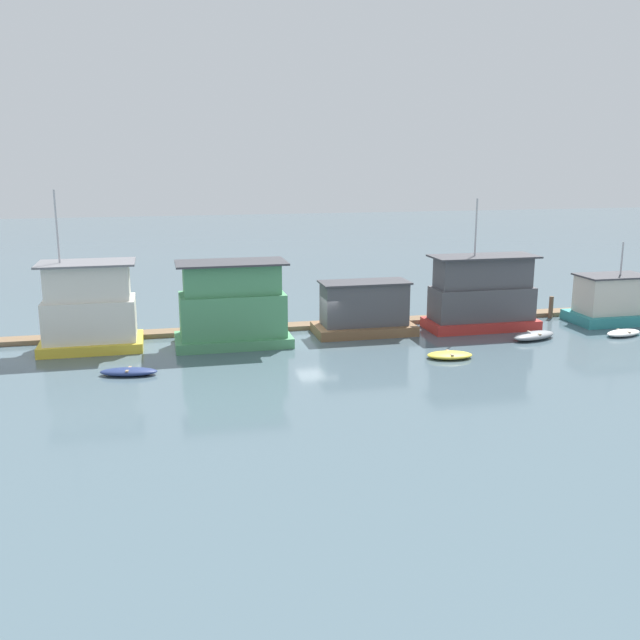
# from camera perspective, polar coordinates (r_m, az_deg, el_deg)

# --- Properties ---
(ground_plane) EXTENTS (200.00, 200.00, 0.00)m
(ground_plane) POSITION_cam_1_polar(r_m,az_deg,el_deg) (46.06, -0.28, -1.42)
(ground_plane) COLOR #475B66
(dock_walkway) EXTENTS (59.60, 1.42, 0.30)m
(dock_walkway) POSITION_cam_1_polar(r_m,az_deg,el_deg) (48.68, -1.00, -0.45)
(dock_walkway) COLOR brown
(dock_walkway) RESTS_ON ground_plane
(houseboat_yellow) EXTENTS (6.03, 3.81, 9.58)m
(houseboat_yellow) POSITION_cam_1_polar(r_m,az_deg,el_deg) (45.10, -17.95, 0.78)
(houseboat_yellow) COLOR gold
(houseboat_yellow) RESTS_ON ground_plane
(houseboat_green) EXTENTS (7.09, 3.74, 5.21)m
(houseboat_green) POSITION_cam_1_polar(r_m,az_deg,el_deg) (44.19, -7.03, 1.00)
(houseboat_green) COLOR #4C9360
(houseboat_green) RESTS_ON ground_plane
(houseboat_brown) EXTENTS (6.57, 3.29, 3.49)m
(houseboat_brown) POSITION_cam_1_polar(r_m,az_deg,el_deg) (46.86, 3.56, 0.80)
(houseboat_brown) COLOR brown
(houseboat_brown) RESTS_ON ground_plane
(houseboat_red) EXTENTS (7.49, 3.23, 8.78)m
(houseboat_red) POSITION_cam_1_polar(r_m,az_deg,el_deg) (49.27, 12.82, 1.89)
(houseboat_red) COLOR red
(houseboat_red) RESTS_ON ground_plane
(houseboat_teal) EXTENTS (5.56, 3.66, 5.68)m
(houseboat_teal) POSITION_cam_1_polar(r_m,az_deg,el_deg) (54.09, 22.25, 1.43)
(houseboat_teal) COLOR teal
(houseboat_teal) RESTS_ON ground_plane
(dinghy_navy) EXTENTS (3.20, 1.66, 0.40)m
(dinghy_navy) POSITION_cam_1_polar(r_m,az_deg,el_deg) (39.56, -15.06, -4.02)
(dinghy_navy) COLOR navy
(dinghy_navy) RESTS_ON ground_plane
(dinghy_yellow) EXTENTS (2.82, 1.82, 0.38)m
(dinghy_yellow) POSITION_cam_1_polar(r_m,az_deg,el_deg) (42.06, 10.33, -2.78)
(dinghy_yellow) COLOR yellow
(dinghy_yellow) RESTS_ON ground_plane
(dinghy_grey) EXTENTS (3.53, 2.22, 0.50)m
(dinghy_grey) POSITION_cam_1_polar(r_m,az_deg,el_deg) (47.59, 16.74, -1.20)
(dinghy_grey) COLOR gray
(dinghy_grey) RESTS_ON ground_plane
(dinghy_white) EXTENTS (2.86, 1.77, 0.39)m
(dinghy_white) POSITION_cam_1_polar(r_m,az_deg,el_deg) (50.54, 23.11, -0.95)
(dinghy_white) COLOR white
(dinghy_white) RESTS_ON ground_plane
(mooring_post_centre) EXTENTS (0.26, 0.26, 1.73)m
(mooring_post_centre) POSITION_cam_1_polar(r_m,az_deg,el_deg) (46.98, -5.22, -0.11)
(mooring_post_centre) COLOR brown
(mooring_post_centre) RESTS_ON ground_plane
(mooring_post_far_right) EXTENTS (0.31, 0.31, 1.58)m
(mooring_post_far_right) POSITION_cam_1_polar(r_m,az_deg,el_deg) (54.15, 17.99, 0.98)
(mooring_post_far_right) COLOR brown
(mooring_post_far_right) RESTS_ON ground_plane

